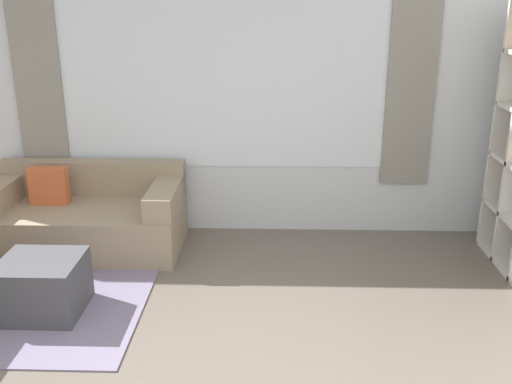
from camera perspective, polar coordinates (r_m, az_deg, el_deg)
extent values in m
cube|color=silver|center=(5.36, -3.26, 9.94)|extent=(6.78, 0.07, 2.70)
cube|color=white|center=(5.30, -3.32, 10.94)|extent=(3.07, 0.01, 1.60)
cube|color=gray|center=(5.70, -20.97, 10.30)|extent=(0.44, 0.03, 1.90)
cube|color=gray|center=(5.42, 15.27, 10.48)|extent=(0.44, 0.03, 1.90)
cube|color=slate|center=(4.88, -23.27, -9.28)|extent=(2.15, 1.90, 0.01)
cube|color=gray|center=(5.40, -16.74, -3.44)|extent=(1.74, 0.90, 0.41)
cube|color=gray|center=(5.60, -15.99, 1.41)|extent=(1.74, 0.18, 0.33)
cube|color=gray|center=(5.11, -9.05, -0.44)|extent=(0.24, 0.84, 0.21)
cube|color=#C65B33|center=(5.46, -20.00, 0.59)|extent=(0.34, 0.12, 0.34)
cube|color=#47474C|center=(4.44, -20.58, -8.83)|extent=(0.57, 0.53, 0.42)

